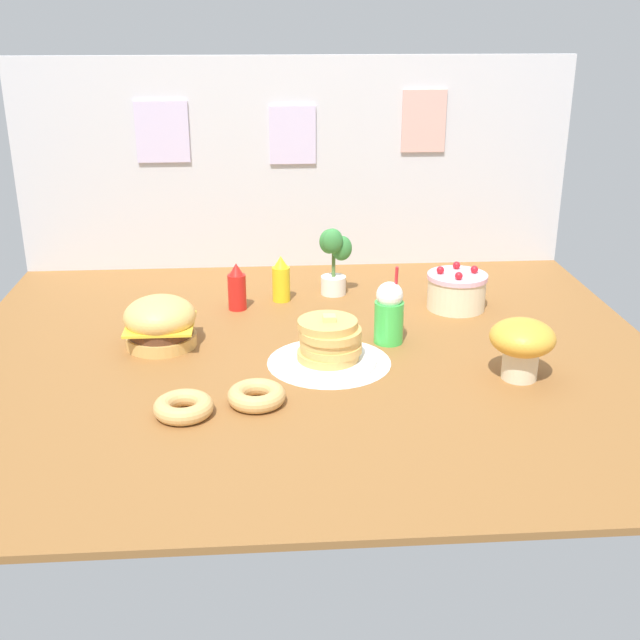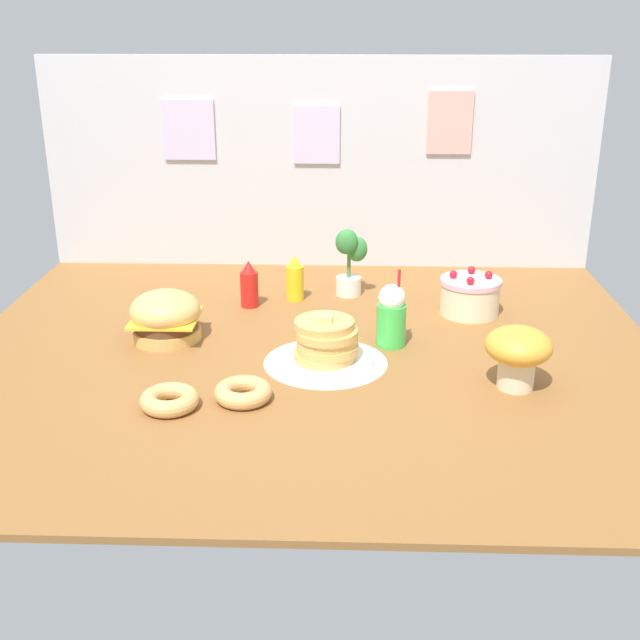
{
  "view_description": "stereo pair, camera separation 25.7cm",
  "coord_description": "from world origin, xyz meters",
  "px_view_note": "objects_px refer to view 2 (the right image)",
  "views": [
    {
      "loc": [
        -0.14,
        -2.36,
        1.04
      ],
      "look_at": [
        0.04,
        0.03,
        0.11
      ],
      "focal_mm": 44.56,
      "sensor_mm": 36.0,
      "label": 1
    },
    {
      "loc": [
        0.12,
        -2.37,
        1.04
      ],
      "look_at": [
        0.04,
        0.03,
        0.11
      ],
      "focal_mm": 44.56,
      "sensor_mm": 36.0,
      "label": 2
    }
  ],
  "objects_px": {
    "mustard_bottle": "(295,279)",
    "layer_cake": "(470,296)",
    "donut_pink_glaze": "(169,399)",
    "cream_soda_cup": "(391,316)",
    "burger": "(166,317)",
    "pancake_stack": "(326,344)",
    "donut_chocolate": "(243,392)",
    "mushroom_stool": "(518,351)",
    "ketchup_bottle": "(249,285)",
    "potted_plant": "(349,259)"
  },
  "relations": [
    {
      "from": "mustard_bottle",
      "to": "layer_cake",
      "type": "bearing_deg",
      "value": -11.39
    },
    {
      "from": "donut_pink_glaze",
      "to": "cream_soda_cup",
      "type": "bearing_deg",
      "value": 36.5
    },
    {
      "from": "cream_soda_cup",
      "to": "burger",
      "type": "bearing_deg",
      "value": 178.06
    },
    {
      "from": "pancake_stack",
      "to": "donut_pink_glaze",
      "type": "bearing_deg",
      "value": -143.3
    },
    {
      "from": "donut_pink_glaze",
      "to": "donut_chocolate",
      "type": "bearing_deg",
      "value": 15.3
    },
    {
      "from": "mushroom_stool",
      "to": "layer_cake",
      "type": "bearing_deg",
      "value": 94.76
    },
    {
      "from": "pancake_stack",
      "to": "mushroom_stool",
      "type": "distance_m",
      "value": 0.59
    },
    {
      "from": "mushroom_stool",
      "to": "ketchup_bottle",
      "type": "bearing_deg",
      "value": 142.57
    },
    {
      "from": "cream_soda_cup",
      "to": "pancake_stack",
      "type": "bearing_deg",
      "value": -143.9
    },
    {
      "from": "ketchup_bottle",
      "to": "mushroom_stool",
      "type": "distance_m",
      "value": 1.09
    },
    {
      "from": "pancake_stack",
      "to": "potted_plant",
      "type": "bearing_deg",
      "value": 83.67
    },
    {
      "from": "cream_soda_cup",
      "to": "mustard_bottle",
      "type": "bearing_deg",
      "value": 128.51
    },
    {
      "from": "mustard_bottle",
      "to": "potted_plant",
      "type": "height_order",
      "value": "potted_plant"
    },
    {
      "from": "donut_pink_glaze",
      "to": "donut_chocolate",
      "type": "height_order",
      "value": "same"
    },
    {
      "from": "mustard_bottle",
      "to": "potted_plant",
      "type": "distance_m",
      "value": 0.23
    },
    {
      "from": "ketchup_bottle",
      "to": "potted_plant",
      "type": "xyz_separation_m",
      "value": [
        0.38,
        0.14,
        0.06
      ]
    },
    {
      "from": "cream_soda_cup",
      "to": "mushroom_stool",
      "type": "bearing_deg",
      "value": -41.05
    },
    {
      "from": "ketchup_bottle",
      "to": "donut_pink_glaze",
      "type": "bearing_deg",
      "value": -98.72
    },
    {
      "from": "mustard_bottle",
      "to": "cream_soda_cup",
      "type": "bearing_deg",
      "value": -51.49
    },
    {
      "from": "potted_plant",
      "to": "donut_pink_glaze",
      "type": "bearing_deg",
      "value": -117.26
    },
    {
      "from": "donut_chocolate",
      "to": "potted_plant",
      "type": "height_order",
      "value": "potted_plant"
    },
    {
      "from": "burger",
      "to": "cream_soda_cup",
      "type": "height_order",
      "value": "cream_soda_cup"
    },
    {
      "from": "mushroom_stool",
      "to": "pancake_stack",
      "type": "bearing_deg",
      "value": 164.84
    },
    {
      "from": "cream_soda_cup",
      "to": "mushroom_stool",
      "type": "height_order",
      "value": "cream_soda_cup"
    },
    {
      "from": "pancake_stack",
      "to": "mustard_bottle",
      "type": "xyz_separation_m",
      "value": [
        -0.14,
        0.59,
        0.02
      ]
    },
    {
      "from": "burger",
      "to": "potted_plant",
      "type": "relative_size",
      "value": 0.87
    },
    {
      "from": "donut_chocolate",
      "to": "mushroom_stool",
      "type": "height_order",
      "value": "mushroom_stool"
    },
    {
      "from": "layer_cake",
      "to": "mushroom_stool",
      "type": "bearing_deg",
      "value": -85.24
    },
    {
      "from": "donut_pink_glaze",
      "to": "ketchup_bottle",
      "type": "bearing_deg",
      "value": 81.28
    },
    {
      "from": "burger",
      "to": "mushroom_stool",
      "type": "distance_m",
      "value": 1.16
    },
    {
      "from": "layer_cake",
      "to": "ketchup_bottle",
      "type": "height_order",
      "value": "ketchup_bottle"
    },
    {
      "from": "layer_cake",
      "to": "ketchup_bottle",
      "type": "bearing_deg",
      "value": 176.52
    },
    {
      "from": "burger",
      "to": "ketchup_bottle",
      "type": "height_order",
      "value": "ketchup_bottle"
    },
    {
      "from": "pancake_stack",
      "to": "donut_chocolate",
      "type": "relative_size",
      "value": 1.83
    },
    {
      "from": "mustard_bottle",
      "to": "donut_chocolate",
      "type": "relative_size",
      "value": 1.08
    },
    {
      "from": "potted_plant",
      "to": "ketchup_bottle",
      "type": "bearing_deg",
      "value": -159.05
    },
    {
      "from": "mustard_bottle",
      "to": "donut_chocolate",
      "type": "distance_m",
      "value": 0.87
    },
    {
      "from": "pancake_stack",
      "to": "donut_pink_glaze",
      "type": "xyz_separation_m",
      "value": [
        -0.43,
        -0.32,
        -0.04
      ]
    },
    {
      "from": "burger",
      "to": "mustard_bottle",
      "type": "distance_m",
      "value": 0.58
    },
    {
      "from": "donut_pink_glaze",
      "to": "donut_chocolate",
      "type": "distance_m",
      "value": 0.21
    },
    {
      "from": "ketchup_bottle",
      "to": "potted_plant",
      "type": "distance_m",
      "value": 0.41
    },
    {
      "from": "layer_cake",
      "to": "mushroom_stool",
      "type": "distance_m",
      "value": 0.62
    },
    {
      "from": "potted_plant",
      "to": "mushroom_stool",
      "type": "xyz_separation_m",
      "value": [
        0.49,
        -0.81,
        -0.03
      ]
    },
    {
      "from": "pancake_stack",
      "to": "potted_plant",
      "type": "xyz_separation_m",
      "value": [
        0.07,
        0.65,
        0.08
      ]
    },
    {
      "from": "burger",
      "to": "donut_pink_glaze",
      "type": "relative_size",
      "value": 1.43
    },
    {
      "from": "layer_cake",
      "to": "potted_plant",
      "type": "distance_m",
      "value": 0.49
    },
    {
      "from": "layer_cake",
      "to": "donut_pink_glaze",
      "type": "bearing_deg",
      "value": -140.38
    },
    {
      "from": "donut_pink_glaze",
      "to": "potted_plant",
      "type": "height_order",
      "value": "potted_plant"
    },
    {
      "from": "cream_soda_cup",
      "to": "donut_pink_glaze",
      "type": "relative_size",
      "value": 1.61
    },
    {
      "from": "donut_pink_glaze",
      "to": "mushroom_stool",
      "type": "distance_m",
      "value": 1.01
    }
  ]
}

